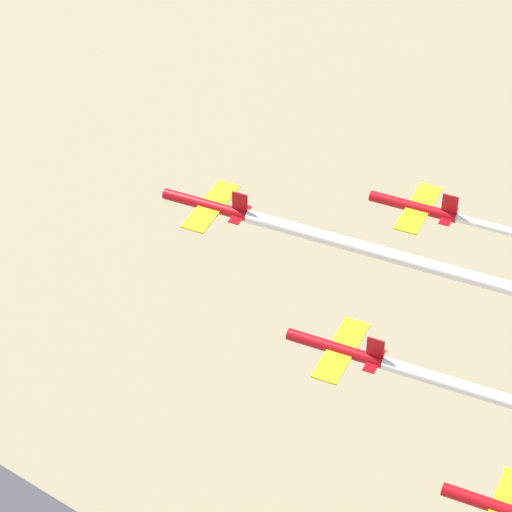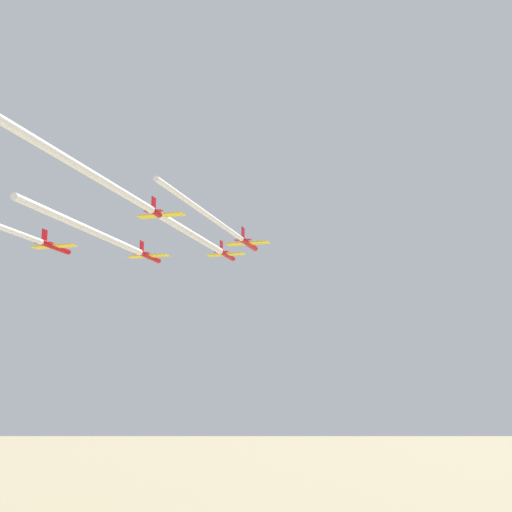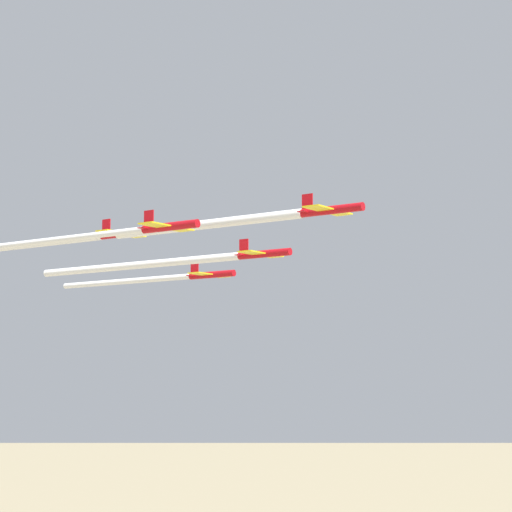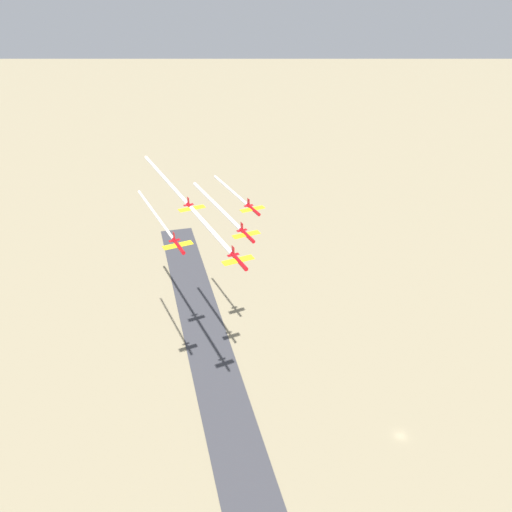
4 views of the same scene
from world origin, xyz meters
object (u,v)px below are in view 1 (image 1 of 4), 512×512
jet_1 (339,349)px  jet_2 (416,207)px  jet_3 (503,509)px  jet_0 (209,205)px

jet_1 → jet_2: (-21.48, 2.39, 1.41)m
jet_1 → jet_3: size_ratio=1.00×
jet_0 → jet_2: size_ratio=1.00×
jet_3 → jet_1: bearing=59.5°
jet_1 → jet_3: (12.78, 17.06, -1.07)m
jet_0 → jet_2: 21.40m
jet_0 → jet_1: size_ratio=1.00×
jet_0 → jet_3: size_ratio=1.00×
jet_0 → jet_2: jet_0 is taller
jet_2 → jet_3: (34.26, 14.67, -2.48)m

